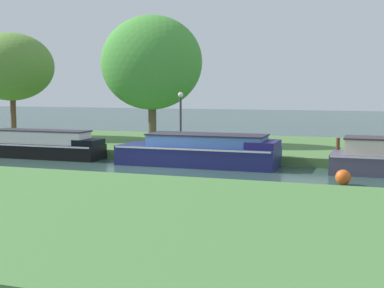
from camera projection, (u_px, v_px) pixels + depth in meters
name	position (u px, v px, depth m)	size (l,w,h in m)	color
ground_plane	(158.00, 168.00, 22.18)	(120.00, 120.00, 0.00)	#2D4741
riverbank_far	(208.00, 146.00, 28.75)	(72.00, 10.00, 0.40)	#4D773C
riverbank_near	(23.00, 209.00, 13.69)	(72.00, 10.00, 0.40)	#4B7D3D
black_barge	(34.00, 146.00, 25.45)	(7.47, 1.54, 1.31)	black
navy_narrowboat	(202.00, 151.00, 22.76)	(6.79, 2.20, 1.35)	navy
willow_tree_left	(11.00, 67.00, 31.41)	(5.23, 4.32, 6.06)	brown
willow_tree_centre	(151.00, 63.00, 27.96)	(5.53, 3.45, 6.62)	brown
lamp_post	(181.00, 113.00, 24.84)	(0.24, 0.24, 2.68)	#333338
mooring_post_near	(338.00, 148.00, 22.01)	(0.15, 0.15, 0.85)	#502F1F
channel_buoy	(343.00, 177.00, 18.23)	(0.52, 0.52, 0.52)	#E55919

